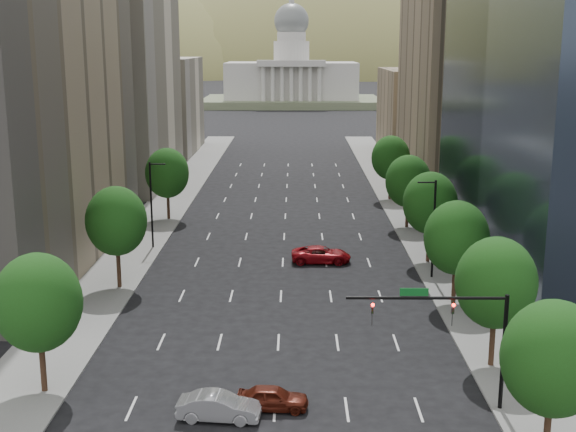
{
  "coord_description": "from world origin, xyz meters",
  "views": [
    {
      "loc": [
        1.12,
        -9.94,
        20.64
      ],
      "look_at": [
        0.64,
        45.19,
        8.0
      ],
      "focal_mm": 46.97,
      "sensor_mm": 36.0,
      "label": 1
    }
  ],
  "objects_px": {
    "capitol": "(291,80)",
    "car_red_far": "(321,255)",
    "car_maroon": "(273,398)",
    "car_silver": "(219,407)",
    "traffic_signal": "(461,326)"
  },
  "relations": [
    {
      "from": "traffic_signal",
      "to": "car_maroon",
      "type": "height_order",
      "value": "traffic_signal"
    },
    {
      "from": "car_maroon",
      "to": "capitol",
      "type": "bearing_deg",
      "value": 3.32
    },
    {
      "from": "capitol",
      "to": "car_red_far",
      "type": "distance_m",
      "value": 189.91
    },
    {
      "from": "capitol",
      "to": "car_maroon",
      "type": "distance_m",
      "value": 219.84
    },
    {
      "from": "capitol",
      "to": "car_silver",
      "type": "height_order",
      "value": "capitol"
    },
    {
      "from": "car_maroon",
      "to": "car_silver",
      "type": "xyz_separation_m",
      "value": [
        -2.99,
        -1.25,
        0.07
      ]
    },
    {
      "from": "capitol",
      "to": "car_silver",
      "type": "bearing_deg",
      "value": -90.81
    },
    {
      "from": "car_silver",
      "to": "car_red_far",
      "type": "xyz_separation_m",
      "value": [
        6.81,
        31.23,
        0.03
      ]
    },
    {
      "from": "car_silver",
      "to": "car_red_far",
      "type": "bearing_deg",
      "value": -7.01
    },
    {
      "from": "car_silver",
      "to": "car_red_far",
      "type": "height_order",
      "value": "car_red_far"
    },
    {
      "from": "car_silver",
      "to": "car_red_far",
      "type": "relative_size",
      "value": 0.82
    },
    {
      "from": "traffic_signal",
      "to": "car_maroon",
      "type": "bearing_deg",
      "value": 179.92
    },
    {
      "from": "car_silver",
      "to": "traffic_signal",
      "type": "bearing_deg",
      "value": -79.53
    },
    {
      "from": "capitol",
      "to": "car_maroon",
      "type": "relative_size",
      "value": 14.51
    },
    {
      "from": "car_maroon",
      "to": "car_red_far",
      "type": "distance_m",
      "value": 30.22
    }
  ]
}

